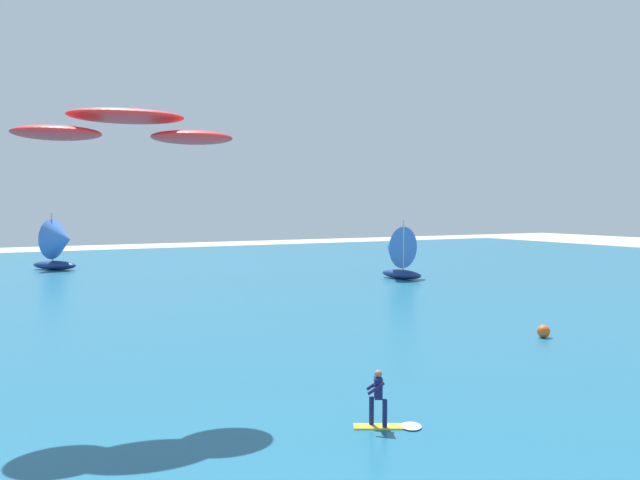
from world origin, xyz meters
TOP-DOWN VIEW (x-y plane):
  - ocean at (0.00, 51.57)m, footprint 160.00×90.00m
  - kitesurfer at (1.35, 15.51)m, footprint 1.99×1.42m
  - kite at (-4.62, 21.29)m, footprint 7.00×3.23m
  - sailboat_trailing at (-2.06, 68.14)m, footprint 5.06×4.98m
  - sailboat_outermost at (23.23, 46.46)m, footprint 3.95×4.54m
  - marker_buoy at (15.07, 22.32)m, footprint 0.62×0.62m

SIDE VIEW (x-z plane):
  - ocean at x=0.00m, z-range 0.00..0.10m
  - marker_buoy at x=15.07m, z-range 0.10..0.72m
  - kitesurfer at x=1.35m, z-range -0.13..1.54m
  - sailboat_outermost at x=23.23m, z-range -0.11..5.01m
  - sailboat_trailing at x=-2.06m, z-range -0.14..5.55m
  - kite at x=-4.62m, z-range 8.41..9.43m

